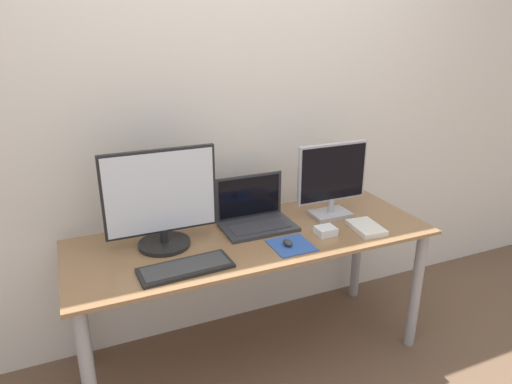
{
  "coord_description": "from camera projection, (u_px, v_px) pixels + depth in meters",
  "views": [
    {
      "loc": [
        -0.8,
        -1.56,
        1.71
      ],
      "look_at": [
        0.02,
        0.34,
        0.94
      ],
      "focal_mm": 32.0,
      "sensor_mm": 36.0,
      "label": 1
    }
  ],
  "objects": [
    {
      "name": "wall_back",
      "position": [
        224.0,
        115.0,
        2.42
      ],
      "size": [
        7.0,
        0.05,
        2.5
      ],
      "color": "silver",
      "rests_on": "ground_plane"
    },
    {
      "name": "desk",
      "position": [
        254.0,
        257.0,
        2.31
      ],
      "size": [
        1.8,
        0.66,
        0.72
      ],
      "color": "olive",
      "rests_on": "ground_plane"
    },
    {
      "name": "monitor_left",
      "position": [
        161.0,
        201.0,
        2.09
      ],
      "size": [
        0.52,
        0.25,
        0.47
      ],
      "color": "black",
      "rests_on": "desk"
    },
    {
      "name": "monitor_right",
      "position": [
        332.0,
        179.0,
        2.44
      ],
      "size": [
        0.41,
        0.15,
        0.41
      ],
      "color": "#B2B2B7",
      "rests_on": "desk"
    },
    {
      "name": "laptop",
      "position": [
        255.0,
        214.0,
        2.37
      ],
      "size": [
        0.37,
        0.25,
        0.25
      ],
      "color": "#333338",
      "rests_on": "desk"
    },
    {
      "name": "keyboard",
      "position": [
        186.0,
        268.0,
        1.95
      ],
      "size": [
        0.41,
        0.18,
        0.02
      ],
      "color": "black",
      "rests_on": "desk"
    },
    {
      "name": "mousepad",
      "position": [
        291.0,
        245.0,
        2.16
      ],
      "size": [
        0.19,
        0.19,
        0.0
      ],
      "color": "#2D519E",
      "rests_on": "desk"
    },
    {
      "name": "mouse",
      "position": [
        288.0,
        243.0,
        2.15
      ],
      "size": [
        0.04,
        0.06,
        0.03
      ],
      "color": "#333333",
      "rests_on": "mousepad"
    },
    {
      "name": "book",
      "position": [
        366.0,
        228.0,
        2.32
      ],
      "size": [
        0.15,
        0.21,
        0.03
      ],
      "color": "silver",
      "rests_on": "desk"
    },
    {
      "name": "power_brick",
      "position": [
        326.0,
        231.0,
        2.27
      ],
      "size": [
        0.1,
        0.08,
        0.04
      ],
      "color": "white",
      "rests_on": "desk"
    }
  ]
}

